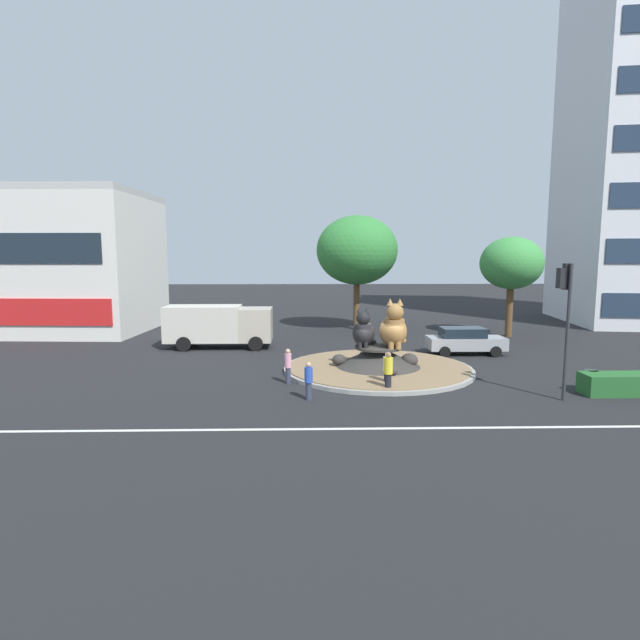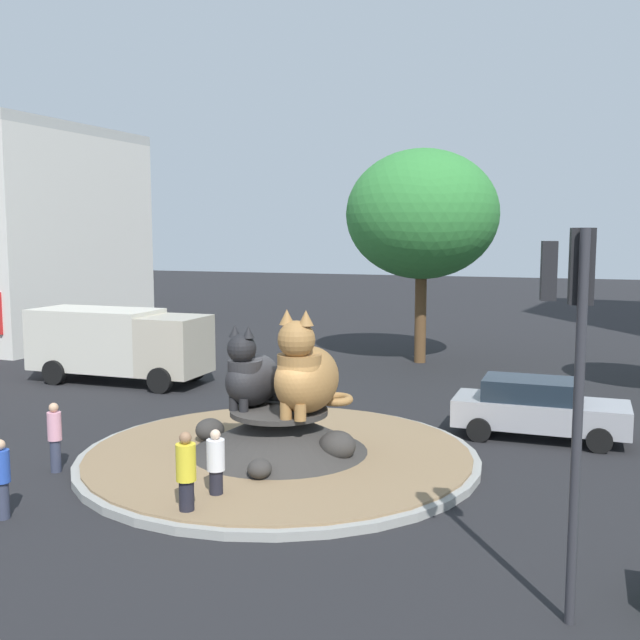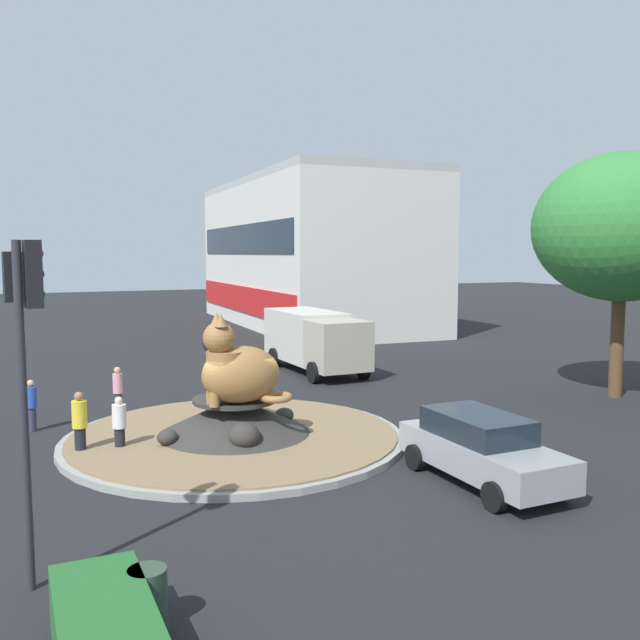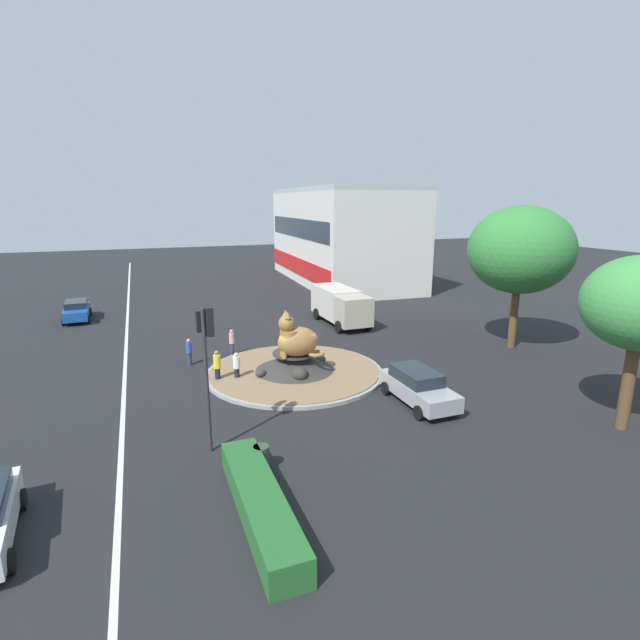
# 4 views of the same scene
# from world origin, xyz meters

# --- Properties ---
(ground_plane) EXTENTS (160.00, 160.00, 0.00)m
(ground_plane) POSITION_xyz_m (0.00, 0.00, 0.00)
(ground_plane) COLOR black
(lane_centreline) EXTENTS (112.00, 0.20, 0.01)m
(lane_centreline) POSITION_xyz_m (0.00, -8.75, 0.00)
(lane_centreline) COLOR silver
(lane_centreline) RESTS_ON ground
(roundabout_island) EXTENTS (9.66, 9.66, 1.26)m
(roundabout_island) POSITION_xyz_m (0.00, -0.00, 0.43)
(roundabout_island) COLOR gray
(roundabout_island) RESTS_ON ground
(cat_statue_black) EXTENTS (1.55, 2.10, 2.05)m
(cat_statue_black) POSITION_xyz_m (-0.75, 0.05, 2.01)
(cat_statue_black) COLOR black
(cat_statue_black) RESTS_ON roundabout_island
(cat_statue_tabby) EXTENTS (1.64, 2.48, 2.51)m
(cat_statue_tabby) POSITION_xyz_m (0.75, -0.16, 2.18)
(cat_statue_tabby) COLOR #9E703D
(cat_statue_tabby) RESTS_ON roundabout_island
(traffic_light_mast) EXTENTS (0.71, 0.60, 5.56)m
(traffic_light_mast) POSITION_xyz_m (6.73, -5.47, 4.05)
(traffic_light_mast) COLOR #2D2D33
(traffic_light_mast) RESTS_ON ground
(shophouse_block) EXTENTS (24.92, 11.71, 10.74)m
(shophouse_block) POSITION_xyz_m (-28.34, 14.84, 5.37)
(shophouse_block) COLOR silver
(shophouse_block) RESTS_ON ground
(clipped_hedge_strip) EXTENTS (6.45, 1.20, 0.90)m
(clipped_hedge_strip) POSITION_xyz_m (11.29, -4.74, 0.45)
(clipped_hedge_strip) COLOR #235B28
(clipped_hedge_strip) RESTS_ON ground
(broadleaf_tree_behind_island) EXTENTS (6.39, 6.39, 9.01)m
(broadleaf_tree_behind_island) POSITION_xyz_m (0.29, 14.70, 6.28)
(broadleaf_tree_behind_island) COLOR brown
(broadleaf_tree_behind_island) RESTS_ON ground
(pedestrian_blue_shirt) EXTENTS (0.33, 0.33, 1.57)m
(pedestrian_blue_shirt) POSITION_xyz_m (-3.56, -5.23, 0.83)
(pedestrian_blue_shirt) COLOR #33384C
(pedestrian_blue_shirt) RESTS_ON ground
(pedestrian_yellow_shirt) EXTENTS (0.38, 0.38, 1.77)m
(pedestrian_yellow_shirt) POSITION_xyz_m (-0.14, -4.16, 0.93)
(pedestrian_yellow_shirt) COLOR black
(pedestrian_yellow_shirt) RESTS_ON ground
(pedestrian_pink_shirt) EXTENTS (0.32, 0.32, 1.63)m
(pedestrian_pink_shirt) POSITION_xyz_m (-4.51, -2.58, 0.87)
(pedestrian_pink_shirt) COLOR #33384C
(pedestrian_pink_shirt) RESTS_ON ground
(pedestrian_white_shirt) EXTENTS (0.37, 0.37, 1.57)m
(pedestrian_white_shirt) POSITION_xyz_m (-0.03, -3.18, 0.82)
(pedestrian_white_shirt) COLOR black
(pedestrian_white_shirt) RESTS_ON ground
(hatchback_near_shophouse) EXTENTS (4.53, 2.10, 1.54)m
(hatchback_near_shophouse) POSITION_xyz_m (-17.89, -12.45, 0.81)
(hatchback_near_shophouse) COLOR #19479E
(hatchback_near_shophouse) RESTS_ON ground
(parked_car_right) EXTENTS (4.53, 1.98, 1.61)m
(parked_car_right) POSITION_xyz_m (5.78, 4.16, 0.84)
(parked_car_right) COLOR #99999E
(parked_car_right) RESTS_ON ground
(delivery_box_truck) EXTENTS (6.73, 2.69, 2.70)m
(delivery_box_truck) POSITION_xyz_m (-9.31, 6.71, 1.52)
(delivery_box_truck) COLOR #B7AD99
(delivery_box_truck) RESTS_ON ground
(litter_bin) EXTENTS (0.56, 0.56, 0.90)m
(litter_bin) POSITION_xyz_m (8.77, -4.07, 0.45)
(litter_bin) COLOR #2D4233
(litter_bin) RESTS_ON ground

